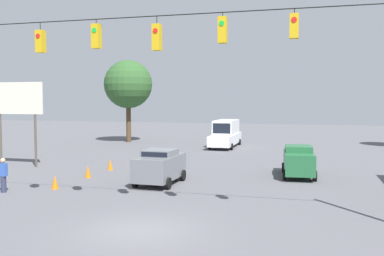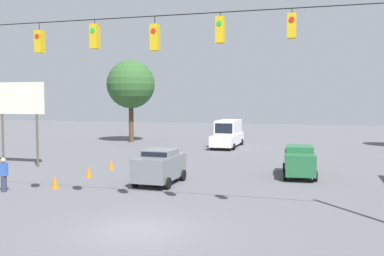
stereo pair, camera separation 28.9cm
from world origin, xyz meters
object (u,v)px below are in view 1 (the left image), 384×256
at_px(traffic_cone_nearest, 55,182).
at_px(pedestrian, 3,175).
at_px(tree_horizon_left, 128,85).
at_px(box_truck_white_withflow_deep, 226,134).
at_px(sedan_grey_withflow_mid, 160,166).
at_px(sedan_green_oncoming_far, 298,160).
at_px(overhead_signal_span, 156,76).
at_px(roadside_billboard, 17,104).
at_px(traffic_cone_second, 88,172).
at_px(traffic_cone_third, 110,165).

xyz_separation_m(traffic_cone_nearest, pedestrian, (2.07, 1.46, 0.54)).
bearing_deg(tree_horizon_left, box_truck_white_withflow_deep, 169.88).
relative_size(sedan_grey_withflow_mid, pedestrian, 2.22).
height_order(sedan_green_oncoming_far, pedestrian, sedan_green_oncoming_far).
xyz_separation_m(traffic_cone_nearest, tree_horizon_left, (6.46, -24.47, 6.09)).
distance_m(sedan_grey_withflow_mid, tree_horizon_left, 25.12).
distance_m(overhead_signal_span, pedestrian, 10.64).
bearing_deg(overhead_signal_span, tree_horizon_left, -64.20).
bearing_deg(sedan_grey_withflow_mid, roadside_billboard, -15.83).
bearing_deg(sedan_grey_withflow_mid, sedan_green_oncoming_far, -149.42).
relative_size(overhead_signal_span, tree_horizon_left, 2.26).
relative_size(traffic_cone_second, roadside_billboard, 0.12).
bearing_deg(box_truck_white_withflow_deep, traffic_cone_third, 72.77).
bearing_deg(roadside_billboard, sedan_green_oncoming_far, -176.89).
xyz_separation_m(overhead_signal_span, traffic_cone_third, (7.06, -10.11, -5.38)).
relative_size(sedan_grey_withflow_mid, roadside_billboard, 0.66).
xyz_separation_m(overhead_signal_span, box_truck_white_withflow_deep, (2.11, -26.08, -4.40)).
bearing_deg(box_truck_white_withflow_deep, traffic_cone_nearest, 77.34).
xyz_separation_m(sedan_green_oncoming_far, traffic_cone_third, (12.44, 0.78, -0.64)).
xyz_separation_m(overhead_signal_span, roadside_billboard, (14.13, -9.83, -1.30)).
bearing_deg(pedestrian, sedan_grey_withflow_mid, -149.07).
relative_size(sedan_green_oncoming_far, roadside_billboard, 0.74).
distance_m(overhead_signal_span, sedan_green_oncoming_far, 13.04).
xyz_separation_m(box_truck_white_withflow_deep, roadside_billboard, (12.03, 16.25, 3.11)).
bearing_deg(overhead_signal_span, sedan_grey_withflow_mid, -71.44).
bearing_deg(roadside_billboard, tree_horizon_left, -91.67).
bearing_deg(traffic_cone_third, sedan_grey_withflow_mid, 143.17).
bearing_deg(overhead_signal_span, traffic_cone_nearest, -27.14).
bearing_deg(sedan_green_oncoming_far, sedan_grey_withflow_mid, 30.58).
xyz_separation_m(box_truck_white_withflow_deep, sedan_green_oncoming_far, (-7.49, 15.19, -0.34)).
bearing_deg(tree_horizon_left, sedan_green_oncoming_far, 137.74).
xyz_separation_m(traffic_cone_second, pedestrian, (2.13, 4.91, 0.54)).
relative_size(box_truck_white_withflow_deep, tree_horizon_left, 0.79).
distance_m(traffic_cone_second, traffic_cone_third, 2.99).
relative_size(traffic_cone_nearest, roadside_billboard, 0.12).
height_order(sedan_grey_withflow_mid, roadside_billboard, roadside_billboard).
bearing_deg(sedan_green_oncoming_far, pedestrian, 30.75).
height_order(sedan_green_oncoming_far, traffic_cone_second, sedan_green_oncoming_far).
relative_size(sedan_green_oncoming_far, tree_horizon_left, 0.48).
xyz_separation_m(traffic_cone_second, traffic_cone_third, (-0.03, -2.99, 0.00)).
xyz_separation_m(traffic_cone_nearest, traffic_cone_second, (-0.05, -3.46, 0.00)).
relative_size(box_truck_white_withflow_deep, pedestrian, 4.08).
height_order(traffic_cone_nearest, pedestrian, pedestrian).
relative_size(sedan_grey_withflow_mid, sedan_green_oncoming_far, 0.89).
bearing_deg(overhead_signal_span, traffic_cone_third, -55.06).
bearing_deg(traffic_cone_nearest, traffic_cone_third, -90.74).
distance_m(box_truck_white_withflow_deep, traffic_cone_nearest, 23.00).
xyz_separation_m(box_truck_white_withflow_deep, traffic_cone_second, (4.98, 18.96, -0.98)).
bearing_deg(tree_horizon_left, sedan_grey_withflow_mid, 117.80).
bearing_deg(traffic_cone_nearest, overhead_signal_span, 152.86).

